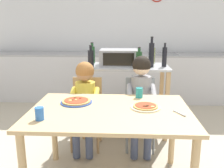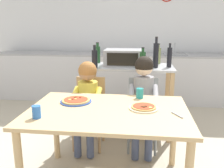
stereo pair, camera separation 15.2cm
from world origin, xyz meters
The scene contains 21 objects.
ground_plane centered at (0.00, 1.19, 0.00)m, with size 11.89×11.89×0.00m, color #B7AD99.
back_wall_tiled centered at (0.00, 3.03, 1.35)m, with size 5.57×0.14×2.70m.
kitchen_counter centered at (0.00, 2.62, 0.44)m, with size 5.01×0.60×1.09m.
kitchen_island_cart centered at (0.13, 1.16, 0.61)m, with size 1.10×0.56×0.91m.
toaster_oven centered at (0.04, 1.18, 1.01)m, with size 0.47×0.35×0.21m.
bottle_clear_vinegar centered at (0.44, 1.08, 1.07)m, with size 0.07×0.07×0.37m.
bottle_tall_green_wine centered at (0.29, 0.94, 1.02)m, with size 0.07×0.07×0.26m.
bottle_slim_sauce centered at (-0.32, 1.36, 1.03)m, with size 0.07×0.07×0.28m.
bottle_squat_spirits centered at (0.49, 1.38, 1.02)m, with size 0.07×0.07×0.27m.
bottle_dark_olive_oil centered at (0.61, 1.13, 1.04)m, with size 0.06×0.06×0.30m.
bottle_brown_beer centered at (-0.29, 0.95, 1.03)m, with size 0.07×0.07×0.28m.
dining_table centered at (0.00, 0.00, 0.64)m, with size 1.36×0.93×0.73m.
dining_chair_left centered at (-0.32, 0.75, 0.48)m, with size 0.36×0.36×0.81m.
dining_chair_right centered at (0.30, 0.77, 0.48)m, with size 0.36×0.36×0.81m.
child_in_yellow_shirt centered at (-0.32, 0.64, 0.67)m, with size 0.32×0.42×1.01m.
child_in_grey_shirt centered at (0.30, 0.66, 0.70)m, with size 0.32×0.42×1.08m.
pizza_plate_blue_rimmed centered at (-0.32, 0.17, 0.74)m, with size 0.29×0.29×0.03m.
pizza_plate_cream centered at (0.30, 0.05, 0.74)m, with size 0.25×0.25×0.03m.
drinking_cup_teal centered at (0.27, 0.37, 0.78)m, with size 0.07×0.07×0.10m, color teal.
drinking_cup_blue centered at (-0.52, -0.25, 0.78)m, with size 0.07×0.07×0.10m, color blue.
serving_spoon centered at (0.56, -0.07, 0.73)m, with size 0.01×0.01×0.14m, color #B7BABF.
Camera 1 is at (0.12, -1.98, 1.44)m, focal length 39.72 mm.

